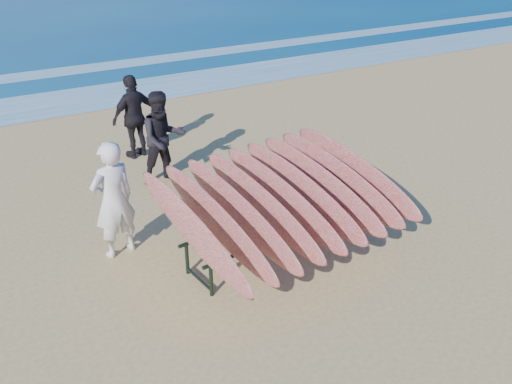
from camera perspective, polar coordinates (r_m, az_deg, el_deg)
ground at (r=8.09m, az=2.95°, el=-8.23°), size 120.00×120.00×0.00m
foam_near at (r=16.56m, az=-16.88°, el=9.48°), size 160.00×160.00×0.00m
foam_far at (r=19.86m, az=-19.68°, el=11.86°), size 160.00×160.00×0.00m
surfboard_rack at (r=8.08m, az=2.73°, el=-0.63°), size 3.44×3.24×1.50m
person_white at (r=8.28m, az=-14.78°, el=-0.82°), size 0.75×0.57×1.84m
person_dark_a at (r=10.47m, az=-9.76°, el=5.59°), size 0.89×0.70×1.82m
person_dark_b at (r=11.83m, az=-12.67°, el=7.74°), size 1.13×0.69×1.79m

